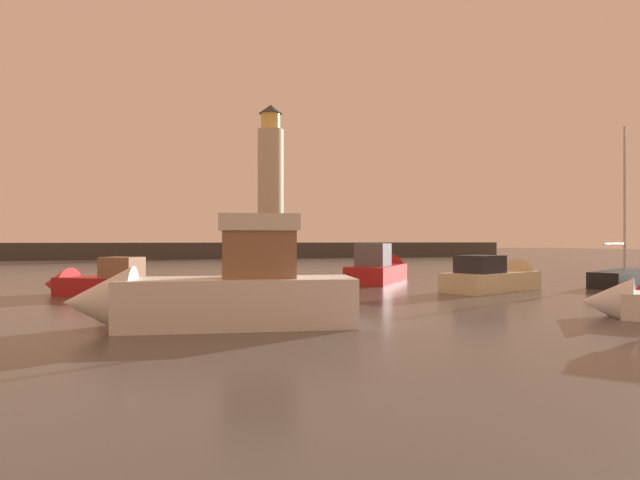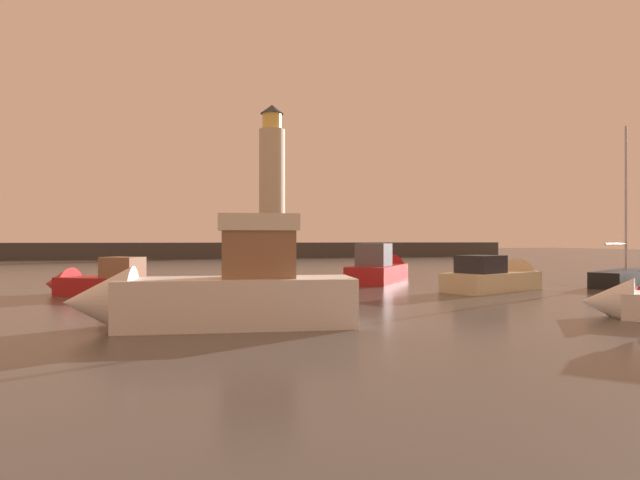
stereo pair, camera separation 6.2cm
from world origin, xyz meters
The scene contains 8 objects.
ground_plane centered at (0.00, 36.04, 0.00)m, with size 220.00×220.00×0.00m, color #4C4742.
breakwater centered at (0.00, 72.08, 1.04)m, with size 79.59×6.31×2.08m, color #423F3D.
lighthouse centered at (5.95, 72.08, 11.24)m, with size 3.62×3.62×19.33m.
motorboat_1 centered at (5.47, 28.12, 0.68)m, with size 6.17×7.40×2.75m.
motorboat_2 centered at (-9.74, 23.53, 0.54)m, with size 5.76×4.31×2.01m.
motorboat_3 centered at (-5.28, 13.58, 0.96)m, with size 8.02×2.81×3.36m.
motorboat_4 centered at (9.25, 21.41, 0.57)m, with size 7.01×4.59×2.23m.
sailboat_moored centered at (16.55, 21.79, 0.48)m, with size 6.26×4.57×8.57m.
Camera 2 is at (-5.97, -1.36, 2.41)m, focal length 29.71 mm.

